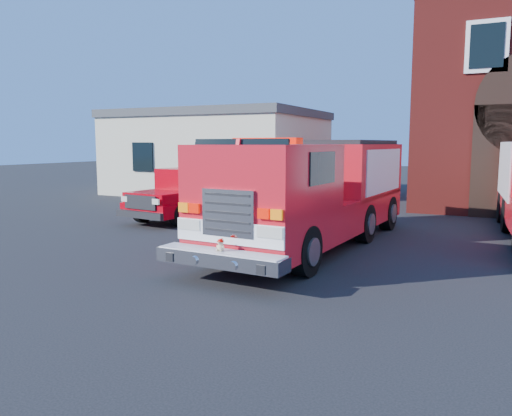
% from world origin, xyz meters
% --- Properties ---
extents(ground, '(100.00, 100.00, 0.00)m').
position_xyz_m(ground, '(0.00, 0.00, 0.00)').
color(ground, black).
rests_on(ground, ground).
extents(side_building, '(10.20, 8.20, 4.35)m').
position_xyz_m(side_building, '(-9.00, 13.00, 2.20)').
color(side_building, beige).
rests_on(side_building, ground).
extents(fire_engine, '(3.07, 9.13, 2.77)m').
position_xyz_m(fire_engine, '(0.34, 1.71, 1.43)').
color(fire_engine, black).
rests_on(fire_engine, ground).
extents(pickup_truck, '(2.71, 5.67, 1.78)m').
position_xyz_m(pickup_truck, '(-5.08, 4.41, 0.84)').
color(pickup_truck, black).
rests_on(pickup_truck, ground).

